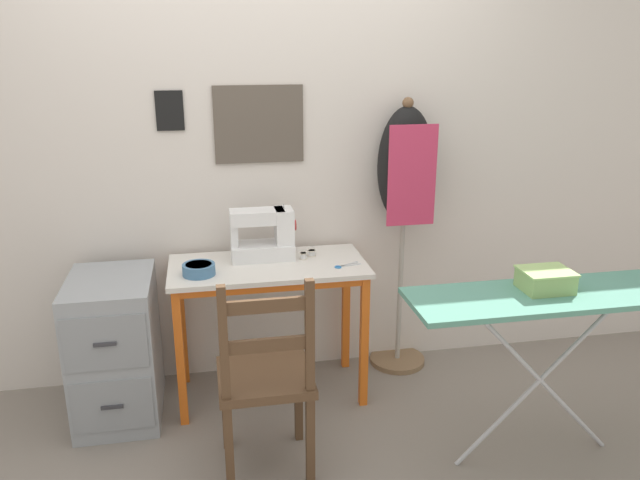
% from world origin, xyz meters
% --- Properties ---
extents(ground_plane, '(14.00, 14.00, 0.00)m').
position_xyz_m(ground_plane, '(0.00, 0.00, 0.00)').
color(ground_plane, gray).
extents(wall_back, '(10.00, 0.07, 2.55)m').
position_xyz_m(wall_back, '(-0.00, 0.55, 1.28)').
color(wall_back, silver).
rests_on(wall_back, ground_plane).
extents(sewing_table, '(1.00, 0.49, 0.74)m').
position_xyz_m(sewing_table, '(0.00, 0.23, 0.63)').
color(sewing_table, silver).
rests_on(sewing_table, ground_plane).
extents(sewing_machine, '(0.34, 0.17, 0.28)m').
position_xyz_m(sewing_machine, '(0.00, 0.34, 0.86)').
color(sewing_machine, white).
rests_on(sewing_machine, sewing_table).
extents(fabric_bowl, '(0.16, 0.16, 0.05)m').
position_xyz_m(fabric_bowl, '(-0.34, 0.16, 0.77)').
color(fabric_bowl, teal).
rests_on(fabric_bowl, sewing_table).
extents(scissors, '(0.14, 0.08, 0.01)m').
position_xyz_m(scissors, '(0.37, 0.14, 0.74)').
color(scissors, silver).
rests_on(scissors, sewing_table).
extents(thread_spool_near_machine, '(0.04, 0.04, 0.03)m').
position_xyz_m(thread_spool_near_machine, '(0.19, 0.29, 0.76)').
color(thread_spool_near_machine, silver).
rests_on(thread_spool_near_machine, sewing_table).
extents(thread_spool_mid_table, '(0.04, 0.04, 0.03)m').
position_xyz_m(thread_spool_mid_table, '(0.24, 0.33, 0.76)').
color(thread_spool_mid_table, silver).
rests_on(thread_spool_mid_table, sewing_table).
extents(wooden_chair, '(0.40, 0.38, 0.94)m').
position_xyz_m(wooden_chair, '(-0.09, -0.38, 0.45)').
color(wooden_chair, '#513823').
rests_on(wooden_chair, ground_plane).
extents(filing_cabinet, '(0.40, 0.55, 0.73)m').
position_xyz_m(filing_cabinet, '(-0.77, 0.19, 0.37)').
color(filing_cabinet, '#93999E').
rests_on(filing_cabinet, ground_plane).
extents(dress_form, '(0.32, 0.32, 1.54)m').
position_xyz_m(dress_form, '(0.77, 0.43, 1.10)').
color(dress_form, '#846647').
rests_on(dress_form, ground_plane).
extents(ironing_board, '(1.22, 0.37, 0.81)m').
position_xyz_m(ironing_board, '(1.11, -0.52, 0.76)').
color(ironing_board, '#518E7A').
rests_on(ironing_board, ground_plane).
extents(storage_box, '(0.21, 0.17, 0.09)m').
position_xyz_m(storage_box, '(1.11, -0.48, 0.85)').
color(storage_box, '#8EB266').
rests_on(storage_box, ironing_board).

